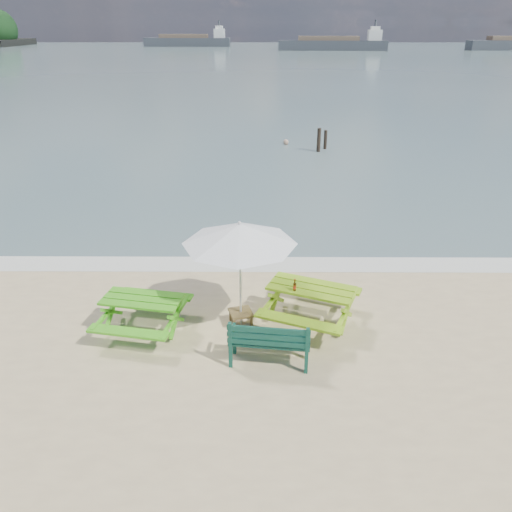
{
  "coord_description": "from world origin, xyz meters",
  "views": [
    {
      "loc": [
        0.27,
        -7.22,
        5.8
      ],
      "look_at": [
        0.2,
        3.0,
        1.0
      ],
      "focal_mm": 35.0,
      "sensor_mm": 36.0,
      "label": 1
    }
  ],
  "objects_px": {
    "picnic_table_left": "(144,315)",
    "picnic_table_right": "(310,305)",
    "side_table": "(241,317)",
    "patio_umbrella": "(240,234)",
    "park_bench": "(269,350)",
    "beer_bottle": "(295,287)",
    "swimmer": "(285,155)"
  },
  "relations": [
    {
      "from": "picnic_table_right",
      "to": "beer_bottle",
      "type": "bearing_deg",
      "value": -157.16
    },
    {
      "from": "side_table",
      "to": "swimmer",
      "type": "xyz_separation_m",
      "value": [
        1.77,
        17.23,
        -0.71
      ]
    },
    {
      "from": "park_bench",
      "to": "swimmer",
      "type": "height_order",
      "value": "park_bench"
    },
    {
      "from": "patio_umbrella",
      "to": "swimmer",
      "type": "height_order",
      "value": "patio_umbrella"
    },
    {
      "from": "picnic_table_right",
      "to": "patio_umbrella",
      "type": "relative_size",
      "value": 0.87
    },
    {
      "from": "swimmer",
      "to": "picnic_table_right",
      "type": "bearing_deg",
      "value": -91.01
    },
    {
      "from": "side_table",
      "to": "patio_umbrella",
      "type": "distance_m",
      "value": 1.91
    },
    {
      "from": "park_bench",
      "to": "patio_umbrella",
      "type": "xyz_separation_m",
      "value": [
        -0.58,
        1.33,
        1.78
      ]
    },
    {
      "from": "side_table",
      "to": "patio_umbrella",
      "type": "xyz_separation_m",
      "value": [
        0.0,
        -0.0,
        1.91
      ]
    },
    {
      "from": "park_bench",
      "to": "patio_umbrella",
      "type": "distance_m",
      "value": 2.29
    },
    {
      "from": "picnic_table_left",
      "to": "park_bench",
      "type": "height_order",
      "value": "park_bench"
    },
    {
      "from": "picnic_table_left",
      "to": "patio_umbrella",
      "type": "distance_m",
      "value": 2.62
    },
    {
      "from": "park_bench",
      "to": "side_table",
      "type": "bearing_deg",
      "value": 113.53
    },
    {
      "from": "beer_bottle",
      "to": "patio_umbrella",
      "type": "bearing_deg",
      "value": 176.92
    },
    {
      "from": "picnic_table_right",
      "to": "patio_umbrella",
      "type": "xyz_separation_m",
      "value": [
        -1.47,
        -0.09,
        1.66
      ]
    },
    {
      "from": "picnic_table_left",
      "to": "beer_bottle",
      "type": "xyz_separation_m",
      "value": [
        3.09,
        0.2,
        0.56
      ]
    },
    {
      "from": "picnic_table_right",
      "to": "swimmer",
      "type": "height_order",
      "value": "picnic_table_right"
    },
    {
      "from": "picnic_table_left",
      "to": "side_table",
      "type": "relative_size",
      "value": 3.59
    },
    {
      "from": "park_bench",
      "to": "swimmer",
      "type": "bearing_deg",
      "value": 86.33
    },
    {
      "from": "picnic_table_left",
      "to": "swimmer",
      "type": "relative_size",
      "value": 1.27
    },
    {
      "from": "swimmer",
      "to": "beer_bottle",
      "type": "bearing_deg",
      "value": -92.2
    },
    {
      "from": "beer_bottle",
      "to": "park_bench",
      "type": "bearing_deg",
      "value": -112.62
    },
    {
      "from": "picnic_table_left",
      "to": "beer_bottle",
      "type": "height_order",
      "value": "beer_bottle"
    },
    {
      "from": "swimmer",
      "to": "patio_umbrella",
      "type": "bearing_deg",
      "value": -95.86
    },
    {
      "from": "picnic_table_right",
      "to": "side_table",
      "type": "distance_m",
      "value": 1.49
    },
    {
      "from": "park_bench",
      "to": "swimmer",
      "type": "distance_m",
      "value": 18.61
    },
    {
      "from": "beer_bottle",
      "to": "side_table",
      "type": "bearing_deg",
      "value": 176.92
    },
    {
      "from": "side_table",
      "to": "swimmer",
      "type": "bearing_deg",
      "value": 84.14
    },
    {
      "from": "picnic_table_right",
      "to": "park_bench",
      "type": "relative_size",
      "value": 1.61
    },
    {
      "from": "picnic_table_left",
      "to": "picnic_table_right",
      "type": "xyz_separation_m",
      "value": [
        3.45,
        0.35,
        0.04
      ]
    },
    {
      "from": "picnic_table_right",
      "to": "swimmer",
      "type": "distance_m",
      "value": 17.16
    },
    {
      "from": "side_table",
      "to": "patio_umbrella",
      "type": "relative_size",
      "value": 0.2
    }
  ]
}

